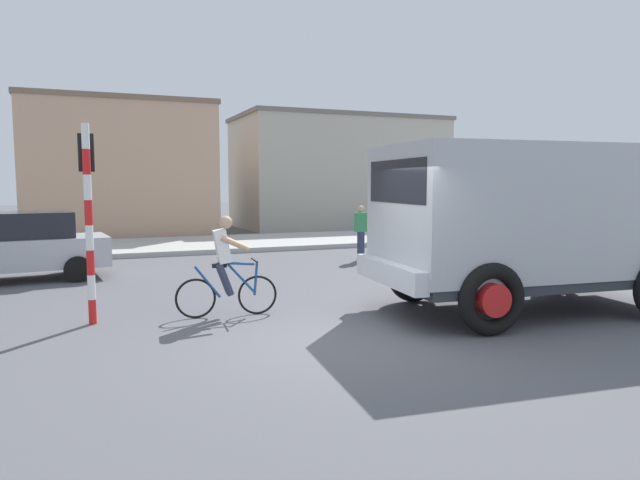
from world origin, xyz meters
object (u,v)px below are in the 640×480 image
at_px(car_white_mid, 17,246).
at_px(cyclist, 226,266).
at_px(pedestrian_near_kerb, 361,232).
at_px(traffic_light_pole, 88,196).
at_px(truck_foreground, 529,217).

bearing_deg(car_white_mid, cyclist, -55.40).
bearing_deg(pedestrian_near_kerb, cyclist, -133.80).
bearing_deg(cyclist, traffic_light_pole, 169.85).
height_order(truck_foreground, cyclist, truck_foreground).
xyz_separation_m(car_white_mid, pedestrian_near_kerb, (8.97, 0.15, 0.03)).
relative_size(traffic_light_pole, pedestrian_near_kerb, 1.98).
distance_m(truck_foreground, cyclist, 5.37).
xyz_separation_m(truck_foreground, traffic_light_pole, (-7.18, 1.96, 0.40)).
distance_m(cyclist, pedestrian_near_kerb, 7.62).
bearing_deg(pedestrian_near_kerb, traffic_light_pole, -145.30).
bearing_deg(traffic_light_pole, truck_foreground, -15.29).
distance_m(cyclist, car_white_mid, 6.50).
height_order(cyclist, pedestrian_near_kerb, cyclist).
relative_size(car_white_mid, pedestrian_near_kerb, 2.57).
height_order(truck_foreground, traffic_light_pole, traffic_light_pole).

